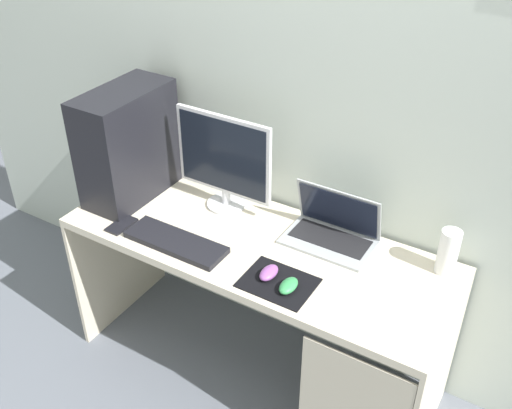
% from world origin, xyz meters
% --- Properties ---
extents(ground_plane, '(8.00, 8.00, 0.00)m').
position_xyz_m(ground_plane, '(0.00, 0.00, 0.00)').
color(ground_plane, slate).
extents(wall_back, '(4.00, 0.05, 2.60)m').
position_xyz_m(wall_back, '(0.00, 0.33, 1.30)').
color(wall_back, beige).
rests_on(wall_back, ground_plane).
extents(desk, '(1.57, 0.59, 0.72)m').
position_xyz_m(desk, '(0.02, -0.01, 0.58)').
color(desk, beige).
rests_on(desk, ground_plane).
extents(pc_tower, '(0.22, 0.44, 0.48)m').
position_xyz_m(pc_tower, '(-0.66, 0.03, 0.96)').
color(pc_tower, black).
rests_on(pc_tower, desk).
extents(monitor, '(0.44, 0.17, 0.43)m').
position_xyz_m(monitor, '(-0.25, 0.15, 0.94)').
color(monitor, silver).
rests_on(monitor, desk).
extents(laptop, '(0.35, 0.22, 0.22)m').
position_xyz_m(laptop, '(0.25, 0.17, 0.77)').
color(laptop, '#9EA3A8').
rests_on(laptop, desk).
extents(speaker, '(0.07, 0.07, 0.18)m').
position_xyz_m(speaker, '(0.69, 0.21, 0.81)').
color(speaker, white).
rests_on(speaker, desk).
extents(keyboard, '(0.42, 0.14, 0.02)m').
position_xyz_m(keyboard, '(-0.26, -0.18, 0.73)').
color(keyboard, black).
rests_on(keyboard, desk).
extents(mousepad, '(0.26, 0.20, 0.00)m').
position_xyz_m(mousepad, '(0.19, -0.17, 0.72)').
color(mousepad, black).
rests_on(mousepad, desk).
extents(mouse_left, '(0.06, 0.10, 0.03)m').
position_xyz_m(mouse_left, '(0.15, -0.16, 0.74)').
color(mouse_left, '#8C4C99').
rests_on(mouse_left, mousepad).
extents(mouse_right, '(0.06, 0.10, 0.03)m').
position_xyz_m(mouse_right, '(0.24, -0.18, 0.74)').
color(mouse_right, '#338C4C').
rests_on(mouse_right, mousepad).
extents(cell_phone, '(0.07, 0.13, 0.01)m').
position_xyz_m(cell_phone, '(-0.53, -0.19, 0.73)').
color(cell_phone, black).
rests_on(cell_phone, desk).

